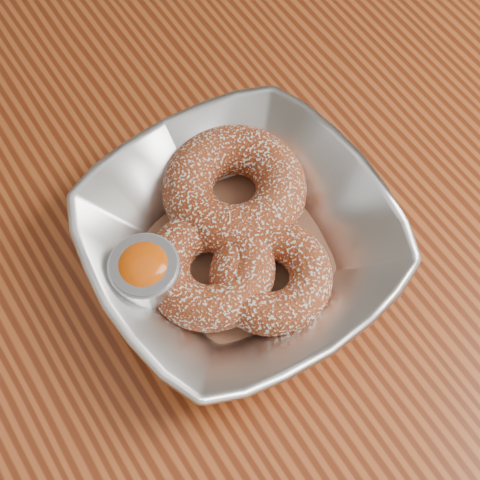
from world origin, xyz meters
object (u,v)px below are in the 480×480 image
serving_bowl (240,242)px  donut_extra (210,268)px  donut_back (234,189)px  donut_front (271,276)px  table (237,243)px  ramekin (147,275)px

serving_bowl → donut_extra: serving_bowl is taller
donut_back → donut_front: 0.07m
serving_bowl → donut_back: 0.04m
serving_bowl → donut_front: (0.00, -0.03, -0.00)m
table → donut_front: donut_front is taller
donut_front → ramekin: ramekin is taller
ramekin → table: bearing=21.0°
serving_bowl → donut_back: serving_bowl is taller
table → ramekin: bearing=-159.0°
donut_back → ramekin: ramekin is taller
donut_back → donut_extra: 0.07m
serving_bowl → donut_back: bearing=62.2°
table → ramekin: 0.17m
donut_back → donut_extra: size_ratio=1.15×
serving_bowl → donut_extra: 0.03m
donut_back → ramekin: (-0.09, -0.03, 0.00)m
donut_front → donut_extra: 0.04m
serving_bowl → donut_back: size_ratio=1.99×
table → donut_extra: (-0.06, -0.06, 0.13)m
ramekin → donut_extra: bearing=-23.3°
serving_bowl → donut_extra: (-0.03, -0.01, 0.00)m
donut_front → serving_bowl: bearing=96.3°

